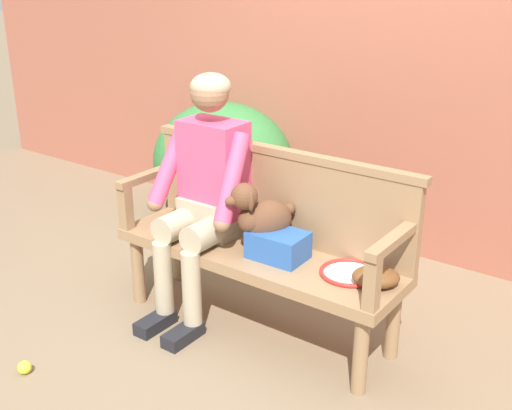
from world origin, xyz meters
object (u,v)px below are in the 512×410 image
object	(u,v)px
person_seated	(205,188)
dog_on_bench	(261,217)
garden_bench	(256,261)
baseball_glove	(376,277)
sports_bag	(278,245)
tennis_ball	(25,367)
tennis_racket	(354,271)

from	to	relation	value
person_seated	dog_on_bench	world-z (taller)	person_seated
garden_bench	dog_on_bench	distance (m)	0.26
baseball_glove	sports_bag	size ratio (longest dim) A/B	0.79
baseball_glove	tennis_ball	size ratio (longest dim) A/B	3.33
tennis_racket	dog_on_bench	bearing A→B (deg)	-172.29
dog_on_bench	baseball_glove	distance (m)	0.66
garden_bench	tennis_racket	xyz separation A→B (m)	(0.53, 0.07, 0.07)
dog_on_bench	tennis_ball	distance (m)	1.35
sports_bag	garden_bench	bearing A→B (deg)	177.08
dog_on_bench	tennis_ball	bearing A→B (deg)	-124.41
baseball_glove	tennis_ball	bearing A→B (deg)	-175.83
tennis_racket	tennis_ball	bearing A→B (deg)	-138.06
dog_on_bench	tennis_ball	world-z (taller)	dog_on_bench
garden_bench	tennis_ball	world-z (taller)	garden_bench
baseball_glove	tennis_ball	xyz separation A→B (m)	(-1.32, -1.00, -0.47)
tennis_racket	garden_bench	bearing A→B (deg)	-172.34
dog_on_bench	sports_bag	distance (m)	0.17
garden_bench	dog_on_bench	bearing A→B (deg)	6.64
baseball_glove	tennis_ball	distance (m)	1.73
sports_bag	tennis_ball	xyz separation A→B (m)	(-0.79, -0.98, -0.50)
person_seated	tennis_ball	distance (m)	1.25
garden_bench	tennis_ball	bearing A→B (deg)	-123.43
baseball_glove	sports_bag	bearing A→B (deg)	149.29
sports_bag	tennis_ball	world-z (taller)	sports_bag
garden_bench	person_seated	bearing A→B (deg)	-178.61
baseball_glove	person_seated	bearing A→B (deg)	148.24
garden_bench	sports_bag	bearing A→B (deg)	-2.92
dog_on_bench	tennis_racket	world-z (taller)	dog_on_bench
garden_bench	sports_bag	world-z (taller)	sports_bag
person_seated	sports_bag	distance (m)	0.51
person_seated	baseball_glove	xyz separation A→B (m)	(1.00, 0.02, -0.23)
baseball_glove	garden_bench	bearing A→B (deg)	148.18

